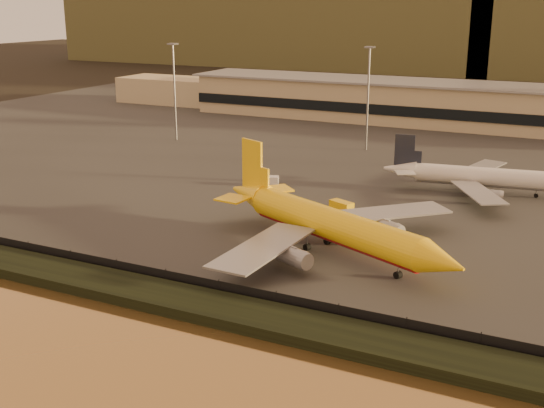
{
  "coord_description": "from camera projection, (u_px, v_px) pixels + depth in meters",
  "views": [
    {
      "loc": [
        42.74,
        -80.88,
        35.95
      ],
      "look_at": [
        -2.85,
        12.0,
        5.13
      ],
      "focal_mm": 45.0,
      "sensor_mm": 36.0,
      "label": 1
    }
  ],
  "objects": [
    {
      "name": "gse_vehicle_white",
      "position": [
        268.0,
        181.0,
        137.34
      ],
      "size": [
        4.84,
        3.38,
        1.99
      ],
      "primitive_type": "cube",
      "rotation": [
        0.0,
        0.0,
        0.35
      ],
      "color": "silver",
      "rests_on": "tarmac"
    },
    {
      "name": "terminal_building",
      "position": [
        400.0,
        102.0,
        210.25
      ],
      "size": [
        202.0,
        25.0,
        12.6
      ],
      "color": "tan",
      "rests_on": "tarmac"
    },
    {
      "name": "perimeter_fence",
      "position": [
        205.0,
        286.0,
        86.34
      ],
      "size": [
        300.0,
        0.05,
        2.2
      ],
      "primitive_type": "cube",
      "color": "black",
      "rests_on": "tarmac"
    },
    {
      "name": "apron_light_masts",
      "position": [
        468.0,
        96.0,
        151.6
      ],
      "size": [
        152.2,
        12.2,
        25.4
      ],
      "color": "slate",
      "rests_on": "tarmac"
    },
    {
      "name": "distant_hills",
      "position": [
        496.0,
        10.0,
        390.19
      ],
      "size": [
        470.0,
        160.0,
        70.0
      ],
      "color": "brown",
      "rests_on": "ground"
    },
    {
      "name": "tarmac",
      "position": [
        420.0,
        143.0,
        179.59
      ],
      "size": [
        320.0,
        220.0,
        0.2
      ],
      "primitive_type": "cube",
      "color": "#2D2D2D",
      "rests_on": "ground"
    },
    {
      "name": "white_narrowbody_jet",
      "position": [
        480.0,
        177.0,
        131.52
      ],
      "size": [
        37.18,
        35.94,
        10.69
      ],
      "rotation": [
        0.0,
        0.0,
        0.15
      ],
      "color": "silver",
      "rests_on": "tarmac"
    },
    {
      "name": "ground",
      "position": [
        253.0,
        262.0,
        97.89
      ],
      "size": [
        900.0,
        900.0,
        0.0
      ],
      "primitive_type": "plane",
      "color": "black",
      "rests_on": "ground"
    },
    {
      "name": "gse_vehicle_yellow",
      "position": [
        341.0,
        207.0,
        120.24
      ],
      "size": [
        4.76,
        3.49,
        1.96
      ],
      "primitive_type": "cube",
      "rotation": [
        0.0,
        0.0,
        -0.4
      ],
      "color": "yellow",
      "rests_on": "tarmac"
    },
    {
      "name": "dhl_cargo_jet",
      "position": [
        330.0,
        225.0,
        100.19
      ],
      "size": [
        44.65,
        42.31,
        14.07
      ],
      "rotation": [
        0.0,
        0.0,
        -0.43
      ],
      "color": "yellow",
      "rests_on": "tarmac"
    },
    {
      "name": "embankment",
      "position": [
        188.0,
        303.0,
        83.07
      ],
      "size": [
        320.0,
        7.0,
        1.4
      ],
      "primitive_type": "cube",
      "color": "black",
      "rests_on": "ground"
    }
  ]
}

